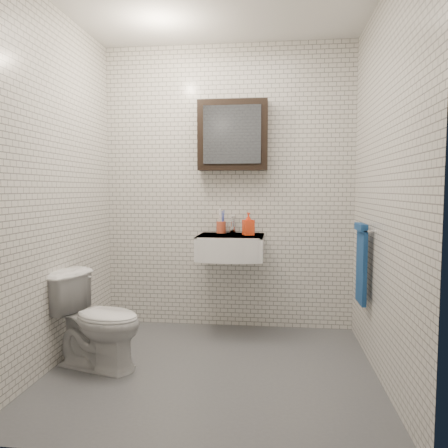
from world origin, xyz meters
name	(u,v)px	position (x,y,z in m)	size (l,w,h in m)	color
ground	(212,369)	(0.00, 0.00, 0.01)	(2.20, 2.00, 0.01)	#4E5156
room_shell	(212,154)	(0.00, 0.00, 1.47)	(2.22, 2.02, 2.51)	silver
washbasin	(230,247)	(0.05, 0.73, 0.76)	(0.55, 0.50, 0.20)	white
faucet	(233,226)	(0.05, 0.93, 0.92)	(0.06, 0.20, 0.15)	silver
mirror_cabinet	(233,135)	(0.05, 0.93, 1.70)	(0.60, 0.15, 0.60)	black
towel_rail	(362,260)	(1.04, 0.35, 0.72)	(0.09, 0.30, 0.58)	silver
toothbrush_cup	(221,227)	(-0.05, 0.94, 0.91)	(0.09, 0.09, 0.22)	#BB4A2E
soap_bottle	(248,224)	(0.20, 0.79, 0.95)	(0.09, 0.09, 0.19)	orange
toilet	(97,320)	(-0.80, -0.03, 0.33)	(0.37, 0.65, 0.67)	white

